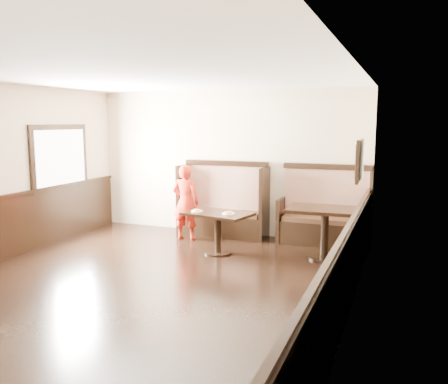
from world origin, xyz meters
The scene contains 9 objects.
ground centered at (0.00, 0.00, 0.00)m, with size 7.00×7.00×0.00m, color black.
room_shell centered at (-0.30, 0.28, 0.67)m, with size 7.00×7.00×7.00m.
booth_main centered at (0.00, 3.30, 0.53)m, with size 1.75×0.72×1.45m.
booth_neighbor centered at (1.95, 3.29, 0.48)m, with size 1.65×0.72×1.45m.
table_main centered at (0.38, 2.03, 0.54)m, with size 1.22×0.90×0.70m.
table_neighbor centered at (2.10, 2.39, 0.62)m, with size 1.21×0.81×0.83m.
child centered at (-0.53, 2.70, 0.71)m, with size 0.52×0.34×1.42m, color red.
pizza_plate_left centered at (0.02, 1.99, 0.71)m, with size 0.20×0.20×0.04m.
pizza_plate_right centered at (0.59, 1.98, 0.71)m, with size 0.22×0.22×0.04m.
Camera 1 is at (3.27, -5.18, 2.21)m, focal length 38.00 mm.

